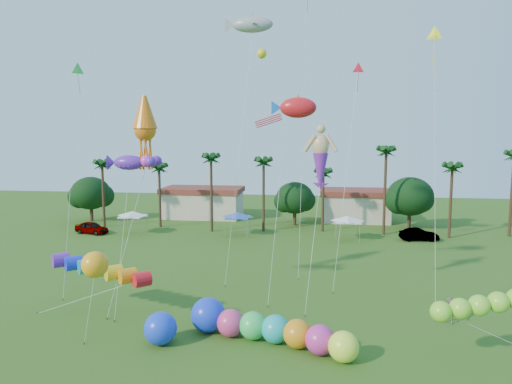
# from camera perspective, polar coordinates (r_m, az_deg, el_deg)

# --- Properties ---
(tree_line) EXTENTS (69.46, 8.91, 11.00)m
(tree_line) POSITION_cam_1_polar(r_m,az_deg,el_deg) (65.47, 7.07, -0.67)
(tree_line) COLOR #3A2819
(tree_line) RESTS_ON ground
(buildings_row) EXTENTS (35.00, 7.00, 4.00)m
(buildings_row) POSITION_cam_1_polar(r_m,az_deg,el_deg) (72.09, 1.80, -1.76)
(buildings_row) COLOR beige
(buildings_row) RESTS_ON ground
(tent_row) EXTENTS (31.00, 4.00, 0.60)m
(tent_row) POSITION_cam_1_polar(r_m,az_deg,el_deg) (59.00, -2.37, -2.94)
(tent_row) COLOR white
(tent_row) RESTS_ON ground
(car_a) EXTENTS (5.00, 3.08, 1.59)m
(car_a) POSITION_cam_1_polar(r_m,az_deg,el_deg) (64.80, -19.86, -4.22)
(car_a) COLOR #4C4C54
(car_a) RESTS_ON ground
(car_b) EXTENTS (4.74, 2.00, 1.52)m
(car_b) POSITION_cam_1_polar(r_m,az_deg,el_deg) (60.34, 19.70, -5.04)
(car_b) COLOR #4C4C54
(car_b) RESTS_ON ground
(spectator_b) EXTENTS (1.11, 1.12, 1.83)m
(spectator_b) POSITION_cam_1_polar(r_m,az_deg,el_deg) (34.91, 23.07, -13.53)
(spectator_b) COLOR gray
(spectator_b) RESTS_ON ground
(caterpillar_inflatable) EXTENTS (10.94, 5.29, 2.28)m
(caterpillar_inflatable) POSITION_cam_1_polar(r_m,az_deg,el_deg) (29.61, 1.01, -16.61)
(caterpillar_inflatable) COLOR #DA397E
(caterpillar_inflatable) RESTS_ON ground
(blue_ball) EXTENTS (2.04, 2.04, 2.04)m
(blue_ball) POSITION_cam_1_polar(r_m,az_deg,el_deg) (29.95, -11.86, -16.34)
(blue_ball) COLOR #1B40F3
(blue_ball) RESTS_ON ground
(rainbow_tube) EXTENTS (9.82, 5.15, 3.54)m
(rainbow_tube) POSITION_cam_1_polar(r_m,az_deg,el_deg) (33.78, -17.25, -10.24)
(rainbow_tube) COLOR red
(rainbow_tube) RESTS_ON ground
(green_worm) EXTENTS (9.80, 2.76, 3.80)m
(green_worm) POSITION_cam_1_polar(r_m,az_deg,el_deg) (28.15, 22.11, -13.71)
(green_worm) COLOR #82DA30
(green_worm) RESTS_ON ground
(orange_ball_kite) EXTENTS (1.70, 1.67, 5.86)m
(orange_ball_kite) POSITION_cam_1_polar(r_m,az_deg,el_deg) (29.72, -19.49, -8.55)
(orange_ball_kite) COLOR #FF9C14
(orange_ball_kite) RESTS_ON ground
(merman_kite) EXTENTS (2.36, 4.55, 13.28)m
(merman_kite) POSITION_cam_1_polar(r_m,az_deg,el_deg) (34.99, 8.06, 3.82)
(merman_kite) COLOR tan
(merman_kite) RESTS_ON ground
(fish_kite) EXTENTS (4.55, 5.53, 16.07)m
(fish_kite) POSITION_cam_1_polar(r_m,az_deg,el_deg) (37.60, 5.28, 10.45)
(fish_kite) COLOR red
(fish_kite) RESTS_ON ground
(shark_kite) EXTENTS (5.11, 6.90, 23.98)m
(shark_kite) POSITION_cam_1_polar(r_m,az_deg,el_deg) (44.73, -0.42, 20.17)
(shark_kite) COLOR #9399A1
(shark_kite) RESTS_ON ground
(squid_kite) EXTENTS (2.52, 5.59, 16.00)m
(squid_kite) POSITION_cam_1_polar(r_m,az_deg,el_deg) (36.10, -13.71, 7.54)
(squid_kite) COLOR orange
(squid_kite) RESTS_ON ground
(lobster_kite) EXTENTS (4.36, 4.87, 11.68)m
(lobster_kite) POSITION_cam_1_polar(r_m,az_deg,el_deg) (34.99, -15.58, 3.56)
(lobster_kite) COLOR #6024B4
(lobster_kite) RESTS_ON ground
(delta_kite_red) EXTENTS (2.55, 4.44, 19.17)m
(delta_kite_red) POSITION_cam_1_polar(r_m,az_deg,el_deg) (41.36, 12.60, 14.27)
(delta_kite_red) COLOR red
(delta_kite_red) RESTS_ON ground
(delta_kite_yellow) EXTENTS (1.32, 4.98, 21.00)m
(delta_kite_yellow) POSITION_cam_1_polar(r_m,az_deg,el_deg) (38.06, 21.41, 17.44)
(delta_kite_yellow) COLOR #FBFD19
(delta_kite_yellow) RESTS_ON ground
(delta_kite_green) EXTENTS (0.90, 3.98, 18.80)m
(delta_kite_green) POSITION_cam_1_polar(r_m,az_deg,el_deg) (40.87, -21.39, 13.60)
(delta_kite_green) COLOR #35E44B
(delta_kite_green) RESTS_ON ground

